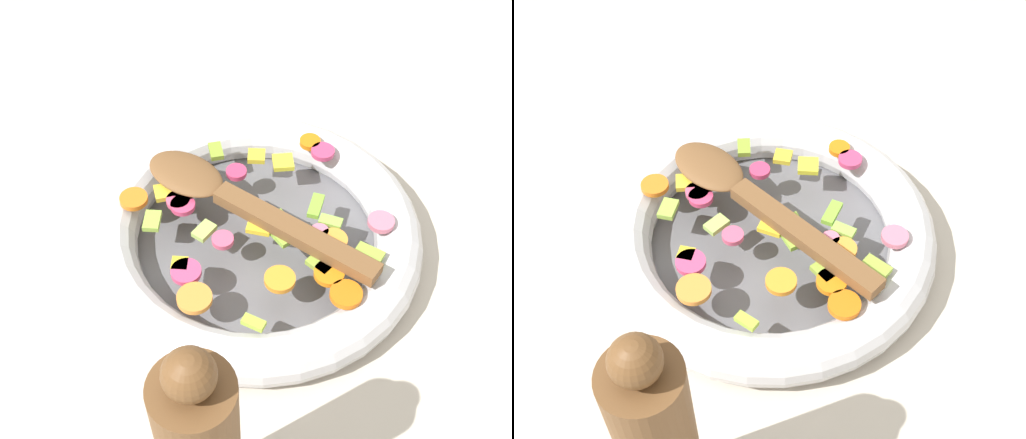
% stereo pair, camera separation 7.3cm
% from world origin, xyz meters
% --- Properties ---
extents(ground_plane, '(4.00, 4.00, 0.00)m').
position_xyz_m(ground_plane, '(0.00, 0.00, 0.00)').
color(ground_plane, beige).
extents(skillet, '(0.35, 0.35, 0.05)m').
position_xyz_m(skillet, '(0.00, 0.00, 0.02)').
color(skillet, slate).
rests_on(skillet, ground_plane).
extents(chopped_vegetables, '(0.26, 0.25, 0.01)m').
position_xyz_m(chopped_vegetables, '(0.01, -0.00, 0.05)').
color(chopped_vegetables, orange).
rests_on(chopped_vegetables, skillet).
extents(wooden_spoon, '(0.26, 0.17, 0.01)m').
position_xyz_m(wooden_spoon, '(-0.03, -0.01, 0.06)').
color(wooden_spoon, brown).
rests_on(wooden_spoon, chopped_vegetables).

